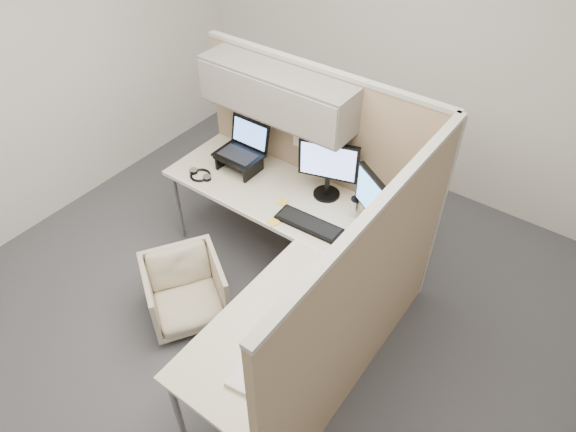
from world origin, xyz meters
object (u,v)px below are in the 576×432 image
Objects in this scene: office_chair at (185,288)px; monitor_left at (328,165)px; desk at (280,245)px; keyboard at (309,224)px.

monitor_left is (0.53, 1.04, 0.72)m from office_chair.
keyboard is (0.07, 0.24, 0.05)m from desk.
desk reaches higher than office_chair.
keyboard is at bearing -94.32° from monitor_left.
desk is 0.67m from monitor_left.
office_chair is 1.21× the size of monitor_left.
desk is at bearing -106.36° from monitor_left.
monitor_left is (-0.01, 0.59, 0.32)m from desk.
desk is at bearing -17.24° from office_chair.
desk is at bearing -109.14° from keyboard.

